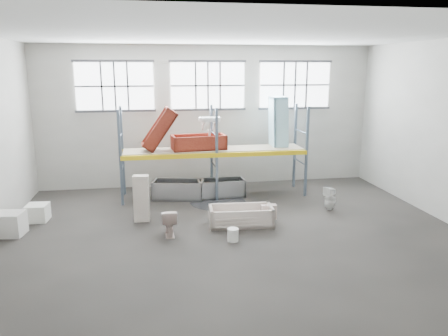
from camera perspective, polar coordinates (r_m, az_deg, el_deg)
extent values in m
cube|color=#403B37|center=(11.55, 1.25, -8.70)|extent=(12.00, 10.00, 0.10)
cube|color=silver|center=(10.75, 1.39, 17.42)|extent=(12.00, 10.00, 0.10)
cube|color=#A09E94|center=(15.81, -2.15, 6.77)|extent=(12.00, 0.10, 5.00)
cube|color=#A3A097|center=(6.09, 10.28, -3.67)|extent=(12.00, 0.10, 5.00)
cube|color=white|center=(15.53, -14.12, 10.35)|extent=(2.60, 0.04, 1.60)
cube|color=white|center=(15.62, -2.13, 10.74)|extent=(2.60, 0.04, 1.60)
cube|color=white|center=(16.34, 9.27, 10.69)|extent=(2.60, 0.04, 1.60)
cube|color=slate|center=(13.74, -13.43, 1.24)|extent=(0.08, 0.08, 3.00)
cube|color=slate|center=(14.92, -13.14, 2.17)|extent=(0.08, 0.08, 3.00)
cube|color=slate|center=(13.86, -0.96, 1.70)|extent=(0.08, 0.08, 3.00)
cube|color=slate|center=(15.02, -1.65, 2.59)|extent=(0.08, 0.08, 3.00)
cube|color=slate|center=(14.60, 10.77, 2.05)|extent=(0.08, 0.08, 3.00)
cube|color=slate|center=(15.71, 9.27, 2.88)|extent=(0.08, 0.08, 3.00)
cube|color=yellow|center=(13.86, -0.96, 1.70)|extent=(6.00, 0.10, 0.14)
cube|color=yellow|center=(15.02, -1.65, 2.59)|extent=(6.00, 0.10, 0.14)
cube|color=gray|center=(14.42, -1.32, 2.47)|extent=(5.90, 1.10, 0.03)
cylinder|color=black|center=(14.04, -0.81, -4.47)|extent=(1.80, 1.80, 0.00)
cube|color=beige|center=(12.32, 5.85, -5.72)|extent=(0.44, 0.23, 0.41)
imported|color=beige|center=(12.01, 2.31, -6.76)|extent=(0.55, 0.55, 0.16)
imported|color=beige|center=(11.36, -7.21, -7.01)|extent=(0.40, 0.69, 0.70)
cube|color=beige|center=(12.39, -10.77, -3.94)|extent=(0.45, 0.31, 1.32)
imported|color=white|center=(13.57, 13.74, -3.89)|extent=(0.43, 0.42, 0.72)
imported|color=silver|center=(14.15, -1.90, 4.38)|extent=(0.74, 0.59, 0.62)
cylinder|color=white|center=(10.96, 1.18, -8.73)|extent=(0.33, 0.33, 0.33)
cube|color=silver|center=(12.56, -26.29, -6.58)|extent=(0.78, 0.70, 0.60)
cube|color=silver|center=(13.38, -23.24, -5.40)|extent=(0.61, 0.61, 0.48)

